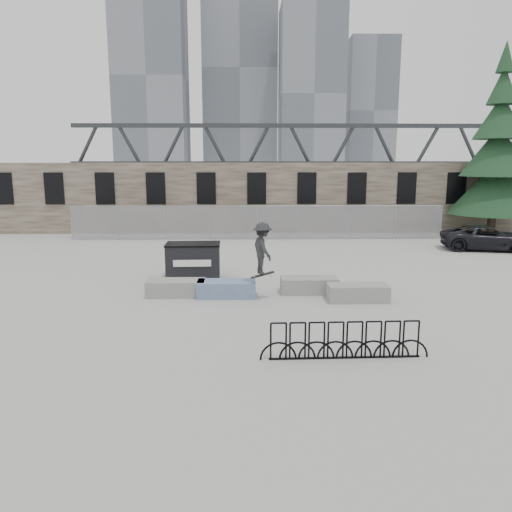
{
  "coord_description": "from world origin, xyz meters",
  "views": [
    {
      "loc": [
        -0.64,
        -16.96,
        4.59
      ],
      "look_at": [
        -0.32,
        0.34,
        1.3
      ],
      "focal_mm": 35.0,
      "sensor_mm": 36.0,
      "label": 1
    }
  ],
  "objects_px": {
    "dumpster": "(193,260)",
    "planter_far_left": "(176,287)",
    "planter_offset": "(358,292)",
    "suv": "(487,238)",
    "spruce_tree": "(497,162)",
    "planter_center_left": "(226,288)",
    "planter_center_right": "(309,284)",
    "skateboarder": "(263,249)",
    "bike_rack": "(345,341)"
  },
  "relations": [
    {
      "from": "planter_far_left",
      "to": "planter_offset",
      "type": "xyz_separation_m",
      "value": [
        6.17,
        -0.76,
        0.0
      ]
    },
    {
      "from": "spruce_tree",
      "to": "planter_center_left",
      "type": "bearing_deg",
      "value": -139.12
    },
    {
      "from": "planter_center_right",
      "to": "skateboarder",
      "type": "bearing_deg",
      "value": -153.54
    },
    {
      "from": "planter_center_right",
      "to": "suv",
      "type": "xyz_separation_m",
      "value": [
        10.43,
        8.49,
        0.34
      ]
    },
    {
      "from": "dumpster",
      "to": "bike_rack",
      "type": "bearing_deg",
      "value": -64.04
    },
    {
      "from": "dumpster",
      "to": "suv",
      "type": "xyz_separation_m",
      "value": [
        14.76,
        6.14,
        -0.07
      ]
    },
    {
      "from": "dumpster",
      "to": "planter_far_left",
      "type": "bearing_deg",
      "value": -99.03
    },
    {
      "from": "spruce_tree",
      "to": "planter_center_right",
      "type": "bearing_deg",
      "value": -134.33
    },
    {
      "from": "planter_center_right",
      "to": "planter_offset",
      "type": "xyz_separation_m",
      "value": [
        1.5,
        -1.07,
        0.0
      ]
    },
    {
      "from": "suv",
      "to": "bike_rack",
      "type": "bearing_deg",
      "value": 155.63
    },
    {
      "from": "suv",
      "to": "skateboarder",
      "type": "height_order",
      "value": "skateboarder"
    },
    {
      "from": "bike_rack",
      "to": "suv",
      "type": "bearing_deg",
      "value": 54.6
    },
    {
      "from": "bike_rack",
      "to": "spruce_tree",
      "type": "distance_m",
      "value": 23.5
    },
    {
      "from": "planter_offset",
      "to": "dumpster",
      "type": "distance_m",
      "value": 6.78
    },
    {
      "from": "planter_center_left",
      "to": "suv",
      "type": "relative_size",
      "value": 0.44
    },
    {
      "from": "planter_center_left",
      "to": "suv",
      "type": "height_order",
      "value": "suv"
    },
    {
      "from": "planter_center_left",
      "to": "planter_offset",
      "type": "height_order",
      "value": "same"
    },
    {
      "from": "planter_far_left",
      "to": "suv",
      "type": "xyz_separation_m",
      "value": [
        15.09,
        8.8,
        0.34
      ]
    },
    {
      "from": "spruce_tree",
      "to": "skateboarder",
      "type": "relative_size",
      "value": 6.13
    },
    {
      "from": "planter_far_left",
      "to": "bike_rack",
      "type": "bearing_deg",
      "value": -50.2
    },
    {
      "from": "planter_far_left",
      "to": "skateboarder",
      "type": "bearing_deg",
      "value": -10.03
    },
    {
      "from": "spruce_tree",
      "to": "skateboarder",
      "type": "xyz_separation_m",
      "value": [
        -14.6,
        -14.07,
        -2.79
      ]
    },
    {
      "from": "planter_center_right",
      "to": "dumpster",
      "type": "xyz_separation_m",
      "value": [
        -4.33,
        2.35,
        0.41
      ]
    },
    {
      "from": "suv",
      "to": "spruce_tree",
      "type": "bearing_deg",
      "value": -16.77
    },
    {
      "from": "planter_far_left",
      "to": "planter_center_right",
      "type": "height_order",
      "value": "same"
    },
    {
      "from": "planter_far_left",
      "to": "planter_center_left",
      "type": "distance_m",
      "value": 1.76
    },
    {
      "from": "dumpster",
      "to": "planter_offset",
      "type": "bearing_deg",
      "value": -32.3
    },
    {
      "from": "planter_offset",
      "to": "planter_center_right",
      "type": "bearing_deg",
      "value": 144.63
    },
    {
      "from": "planter_offset",
      "to": "suv",
      "type": "relative_size",
      "value": 0.44
    },
    {
      "from": "planter_center_left",
      "to": "planter_center_right",
      "type": "distance_m",
      "value": 2.95
    },
    {
      "from": "planter_center_left",
      "to": "bike_rack",
      "type": "distance_m",
      "value": 6.32
    },
    {
      "from": "planter_center_left",
      "to": "bike_rack",
      "type": "bearing_deg",
      "value": -61.53
    },
    {
      "from": "dumpster",
      "to": "suv",
      "type": "height_order",
      "value": "dumpster"
    },
    {
      "from": "planter_center_left",
      "to": "spruce_tree",
      "type": "height_order",
      "value": "spruce_tree"
    },
    {
      "from": "planter_far_left",
      "to": "planter_center_left",
      "type": "xyz_separation_m",
      "value": [
        1.75,
        -0.17,
        0.0
      ]
    },
    {
      "from": "skateboarder",
      "to": "suv",
      "type": "bearing_deg",
      "value": -72.13
    },
    {
      "from": "planter_center_right",
      "to": "skateboarder",
      "type": "relative_size",
      "value": 1.07
    },
    {
      "from": "spruce_tree",
      "to": "suv",
      "type": "distance_m",
      "value": 6.63
    },
    {
      "from": "planter_far_left",
      "to": "suv",
      "type": "height_order",
      "value": "suv"
    },
    {
      "from": "planter_offset",
      "to": "suv",
      "type": "distance_m",
      "value": 13.08
    },
    {
      "from": "planter_offset",
      "to": "spruce_tree",
      "type": "relative_size",
      "value": 0.17
    },
    {
      "from": "bike_rack",
      "to": "spruce_tree",
      "type": "relative_size",
      "value": 0.35
    },
    {
      "from": "planter_center_left",
      "to": "skateboarder",
      "type": "relative_size",
      "value": 1.07
    },
    {
      "from": "planter_center_left",
      "to": "planter_offset",
      "type": "relative_size",
      "value": 1.0
    },
    {
      "from": "planter_center_right",
      "to": "planter_center_left",
      "type": "bearing_deg",
      "value": -170.77
    },
    {
      "from": "planter_center_left",
      "to": "spruce_tree",
      "type": "relative_size",
      "value": 0.17
    },
    {
      "from": "planter_center_left",
      "to": "dumpster",
      "type": "xyz_separation_m",
      "value": [
        -1.42,
        2.82,
        0.41
      ]
    },
    {
      "from": "planter_center_left",
      "to": "bike_rack",
      "type": "relative_size",
      "value": 0.5
    },
    {
      "from": "suv",
      "to": "planter_offset",
      "type": "bearing_deg",
      "value": 147.99
    },
    {
      "from": "planter_far_left",
      "to": "planter_center_left",
      "type": "relative_size",
      "value": 1.0
    }
  ]
}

